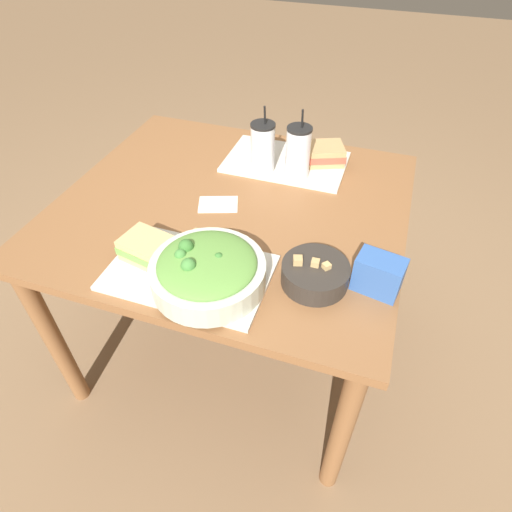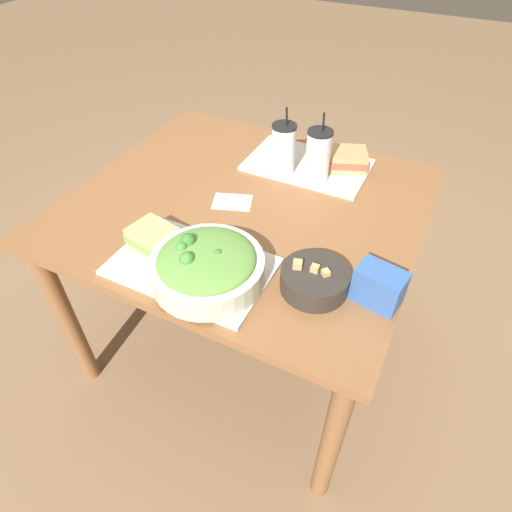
% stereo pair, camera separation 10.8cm
% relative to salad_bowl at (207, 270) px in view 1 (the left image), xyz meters
% --- Properties ---
extents(ground_plane, '(12.00, 12.00, 0.00)m').
position_rel_salad_bowl_xyz_m(ground_plane, '(-0.08, 0.36, -0.81)').
color(ground_plane, '#846647').
extents(dining_table, '(1.12, 1.01, 0.75)m').
position_rel_salad_bowl_xyz_m(dining_table, '(-0.08, 0.36, -0.16)').
color(dining_table, brown).
rests_on(dining_table, ground_plane).
extents(tray_near, '(0.43, 0.27, 0.01)m').
position_rel_salad_bowl_xyz_m(tray_near, '(-0.07, 0.02, -0.05)').
color(tray_near, beige).
rests_on(tray_near, dining_table).
extents(tray_far, '(0.43, 0.27, 0.01)m').
position_rel_salad_bowl_xyz_m(tray_far, '(0.02, 0.66, -0.05)').
color(tray_far, beige).
rests_on(tray_far, dining_table).
extents(salad_bowl, '(0.30, 0.30, 0.11)m').
position_rel_salad_bowl_xyz_m(salad_bowl, '(0.00, 0.00, 0.00)').
color(salad_bowl, beige).
rests_on(salad_bowl, tray_near).
extents(soup_bowl, '(0.18, 0.18, 0.08)m').
position_rel_salad_bowl_xyz_m(soup_bowl, '(0.26, 0.10, -0.03)').
color(soup_bowl, '#2D2823').
rests_on(soup_bowl, dining_table).
extents(sandwich_near, '(0.16, 0.13, 0.06)m').
position_rel_salad_bowl_xyz_m(sandwich_near, '(-0.19, 0.04, -0.02)').
color(sandwich_near, tan).
rests_on(sandwich_near, tray_near).
extents(baguette_near, '(0.13, 0.08, 0.06)m').
position_rel_salad_bowl_xyz_m(baguette_near, '(-0.03, 0.12, -0.02)').
color(baguette_near, tan).
rests_on(baguette_near, tray_near).
extents(sandwich_far, '(0.17, 0.16, 0.06)m').
position_rel_salad_bowl_xyz_m(sandwich_far, '(0.16, 0.70, -0.02)').
color(sandwich_far, tan).
rests_on(sandwich_far, tray_far).
extents(drink_cup_dark, '(0.08, 0.08, 0.24)m').
position_rel_salad_bowl_xyz_m(drink_cup_dark, '(-0.04, 0.58, 0.03)').
color(drink_cup_dark, silver).
rests_on(drink_cup_dark, tray_far).
extents(drink_cup_red, '(0.08, 0.08, 0.24)m').
position_rel_salad_bowl_xyz_m(drink_cup_red, '(0.09, 0.58, 0.04)').
color(drink_cup_red, silver).
rests_on(drink_cup_red, tray_far).
extents(chip_bag, '(0.13, 0.10, 0.10)m').
position_rel_salad_bowl_xyz_m(chip_bag, '(0.42, 0.13, -0.01)').
color(chip_bag, '#335BA3').
rests_on(chip_bag, dining_table).
extents(napkin_folded, '(0.15, 0.13, 0.00)m').
position_rel_salad_bowl_xyz_m(napkin_folded, '(-0.12, 0.34, -0.06)').
color(napkin_folded, silver).
rests_on(napkin_folded, dining_table).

